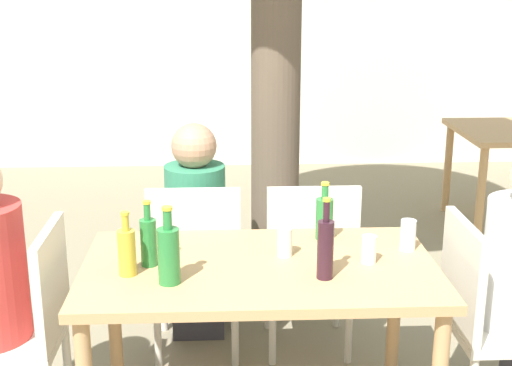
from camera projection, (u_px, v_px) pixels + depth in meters
cafe_building_wall at (236, 25)px, 6.94m from camera, size 10.00×0.08×2.80m
dining_table_front at (259, 285)px, 2.86m from camera, size 1.41×0.81×0.76m
patio_chair_0 at (26, 323)px, 2.86m from camera, size 0.44×0.44×0.92m
patio_chair_1 at (486, 313)px, 2.94m from camera, size 0.44×0.44×0.92m
patio_chair_2 at (195, 259)px, 3.50m from camera, size 0.44×0.44×0.92m
patio_chair_3 at (310, 257)px, 3.53m from camera, size 0.44×0.44×0.92m
person_seated_2 at (197, 242)px, 3.73m from camera, size 0.30×0.55×1.18m
wine_bottle_0 at (325, 247)px, 2.67m from camera, size 0.06×0.06×0.32m
green_bottle_1 at (324, 217)px, 3.08m from camera, size 0.07×0.07×0.26m
oil_cruet_2 at (127, 251)px, 2.71m from camera, size 0.07×0.07×0.25m
green_bottle_3 at (148, 241)px, 2.80m from camera, size 0.07×0.07×0.27m
green_bottle_4 at (169, 254)px, 2.63m from camera, size 0.08×0.08×0.30m
drinking_glass_0 at (285, 242)px, 2.91m from camera, size 0.06×0.06×0.12m
drinking_glass_1 at (408, 235)px, 2.97m from camera, size 0.06×0.06×0.13m
drinking_glass_2 at (369, 249)px, 2.84m from camera, size 0.06×0.06×0.11m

